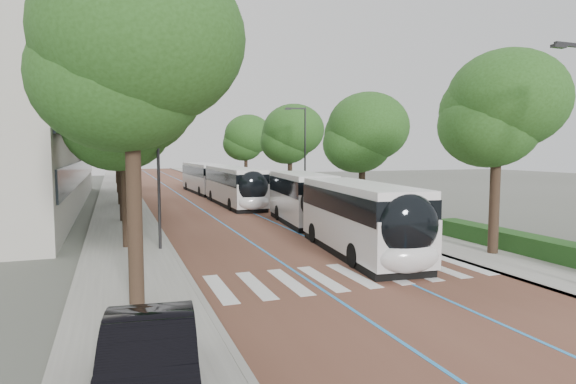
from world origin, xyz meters
The scene contains 18 objects.
ground centered at (0.00, 0.00, 0.00)m, with size 160.00×160.00×0.00m, color #51544C.
road centered at (0.00, 40.00, 0.01)m, with size 11.00×140.00×0.02m, color brown.
sidewalk_left centered at (-7.50, 40.00, 0.06)m, with size 4.00×140.00×0.12m, color gray.
sidewalk_right centered at (7.50, 40.00, 0.06)m, with size 4.00×140.00×0.12m, color gray.
kerb_left centered at (-5.60, 40.00, 0.06)m, with size 0.20×140.00×0.14m, color gray.
kerb_right centered at (5.60, 40.00, 0.06)m, with size 0.20×140.00×0.14m, color gray.
zebra_crossing centered at (0.20, 1.00, 0.03)m, with size 10.55×3.60×0.01m.
lane_line_left centered at (-1.60, 40.00, 0.02)m, with size 0.12×126.00×0.01m, color #2A87D5.
lane_line_right centered at (1.60, 40.00, 0.02)m, with size 0.12×126.00×0.01m, color #2A87D5.
hedge centered at (9.10, 0.00, 0.52)m, with size 1.20×14.00×0.80m, color #1F4618.
streetlight_far centered at (6.62, 22.00, 4.82)m, with size 1.82×0.20×8.00m.
lamp_post_left centered at (-6.10, 8.00, 4.12)m, with size 0.14×0.14×8.00m, color #28282B.
trees_left centered at (-7.50, 23.10, 6.82)m, with size 6.40×60.50×9.82m.
trees_right centered at (7.70, 24.61, 5.90)m, with size 5.95×47.52×8.49m.
lead_bus centered at (2.60, 8.05, 1.63)m, with size 4.37×18.55×3.20m.
bus_queued_0 centered at (1.52, 24.54, 1.62)m, with size 2.60×12.41×3.20m.
bus_queued_1 centered at (1.27, 37.41, 1.62)m, with size 2.97×12.48×3.20m.
parked_car centered at (-7.54, -6.01, 0.89)m, with size 1.64×4.70×1.55m, color black.
Camera 1 is at (-8.06, -14.65, 4.67)m, focal length 30.00 mm.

